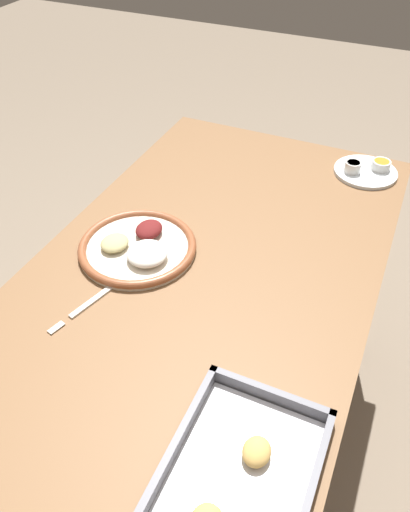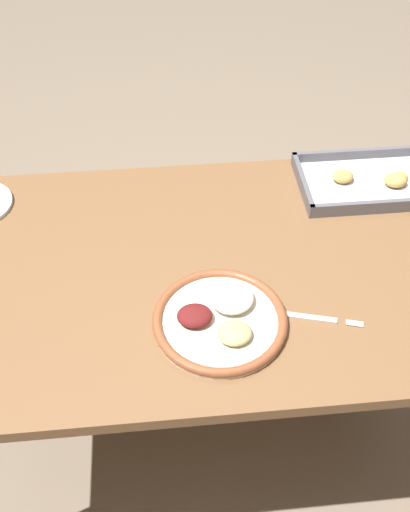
# 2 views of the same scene
# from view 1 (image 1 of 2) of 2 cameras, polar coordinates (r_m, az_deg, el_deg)

# --- Properties ---
(ground_plane) EXTENTS (8.00, 8.00, 0.00)m
(ground_plane) POSITION_cam_1_polar(r_m,az_deg,el_deg) (1.73, 0.09, -19.89)
(ground_plane) COLOR #7A6B59
(dining_table) EXTENTS (1.29, 0.75, 0.76)m
(dining_table) POSITION_cam_1_polar(r_m,az_deg,el_deg) (1.21, 0.12, -5.04)
(dining_table) COLOR brown
(dining_table) RESTS_ON ground_plane
(dinner_plate) EXTENTS (0.27, 0.27, 0.04)m
(dinner_plate) POSITION_cam_1_polar(r_m,az_deg,el_deg) (1.16, -7.65, 1.05)
(dinner_plate) COLOR beige
(dinner_plate) RESTS_ON dining_table
(fork) EXTENTS (0.20, 0.07, 0.00)m
(fork) POSITION_cam_1_polar(r_m,az_deg,el_deg) (1.07, -12.63, -4.95)
(fork) COLOR silver
(fork) RESTS_ON dining_table
(saucer_plate) EXTENTS (0.18, 0.18, 0.04)m
(saucer_plate) POSITION_cam_1_polar(r_m,az_deg,el_deg) (1.50, 17.95, 9.36)
(saucer_plate) COLOR silver
(saucer_plate) RESTS_ON dining_table
(baking_tray) EXTENTS (0.35, 0.22, 0.04)m
(baking_tray) POSITION_cam_1_polar(r_m,az_deg,el_deg) (0.81, 3.18, -25.09)
(baking_tray) COLOR #595960
(baking_tray) RESTS_ON dining_table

